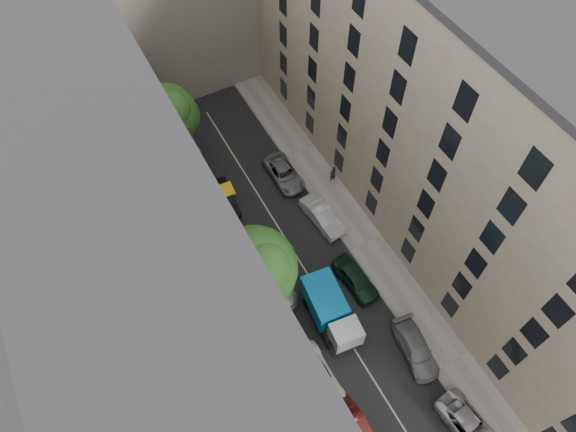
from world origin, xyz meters
TOP-DOWN VIEW (x-y plane):
  - ground at (0.00, 0.00)m, footprint 120.00×120.00m
  - road_surface at (0.00, 0.00)m, footprint 8.00×44.00m
  - sidewalk_left at (-5.50, 0.00)m, footprint 3.00×44.00m
  - sidewalk_right at (5.50, 0.00)m, footprint 3.00×44.00m
  - building_left at (-11.00, 0.00)m, footprint 8.00×44.00m
  - building_right at (11.00, 0.00)m, footprint 8.00×44.00m
  - tarp_truck at (-0.39, -4.10)m, footprint 2.79×5.84m
  - car_left_1 at (-2.80, -11.40)m, footprint 1.65×3.97m
  - car_left_2 at (-3.60, -7.80)m, footprint 2.52×5.43m
  - car_left_3 at (-2.85, -0.20)m, footprint 2.53×4.68m
  - car_left_4 at (-2.99, 3.40)m, footprint 2.15×4.17m
  - car_left_5 at (-2.80, 9.00)m, footprint 1.81×4.28m
  - car_left_6 at (-3.60, 16.60)m, footprint 2.75×5.28m
  - car_right_0 at (3.60, -15.00)m, footprint 2.71×5.07m
  - car_right_1 at (3.60, -9.17)m, footprint 2.59×4.91m
  - car_right_2 at (2.80, -2.60)m, footprint 2.14×4.55m
  - car_right_3 at (3.48, 3.60)m, footprint 2.08×4.69m
  - car_right_4 at (2.81, 9.04)m, footprint 2.20×4.77m
  - tree_mid at (-4.50, -1.11)m, footprint 5.86×5.67m
  - tree_far at (-4.50, 14.90)m, footprint 5.19×4.90m
  - lamp_post at (-5.44, -5.61)m, footprint 0.36×0.36m
  - pedestrian at (6.40, 6.80)m, footprint 0.70×0.51m

SIDE VIEW (x-z plane):
  - ground at x=0.00m, z-range 0.00..0.00m
  - road_surface at x=0.00m, z-range 0.00..0.02m
  - sidewalk_left at x=-5.50m, z-range 0.00..0.15m
  - sidewalk_right at x=5.50m, z-range 0.00..0.15m
  - car_left_1 at x=-2.80m, z-range 0.00..1.28m
  - car_left_3 at x=-2.85m, z-range 0.00..1.29m
  - car_right_4 at x=2.81m, z-range 0.00..1.33m
  - car_right_0 at x=3.60m, z-range 0.00..1.36m
  - car_left_4 at x=-2.99m, z-range 0.00..1.36m
  - car_right_1 at x=3.60m, z-range 0.00..1.36m
  - car_left_5 at x=-2.80m, z-range 0.00..1.37m
  - car_left_6 at x=-3.60m, z-range 0.00..1.42m
  - car_right_3 at x=3.48m, z-range 0.00..1.50m
  - car_right_2 at x=2.80m, z-range 0.00..1.50m
  - car_left_2 at x=-3.60m, z-range 0.00..1.50m
  - pedestrian at x=6.40m, z-range 0.15..1.91m
  - tarp_truck at x=-0.39m, z-range 0.13..2.73m
  - lamp_post at x=-5.44m, z-range 0.92..8.08m
  - tree_far at x=-4.50m, z-range 1.62..10.24m
  - tree_mid at x=-4.50m, z-range 1.58..10.68m
  - building_left at x=-11.00m, z-range 0.00..20.00m
  - building_right at x=11.00m, z-range 0.00..20.00m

